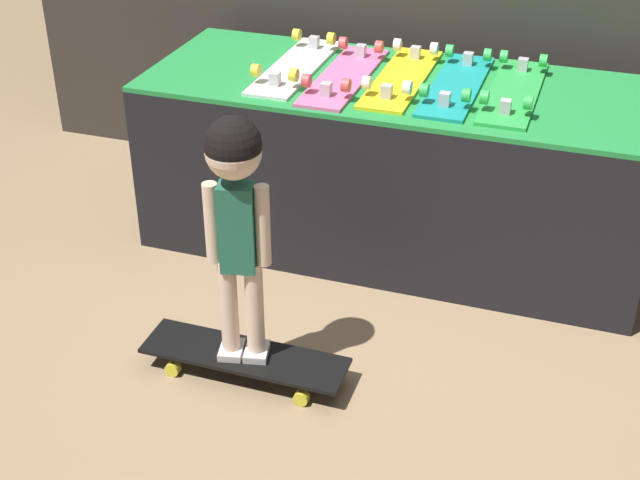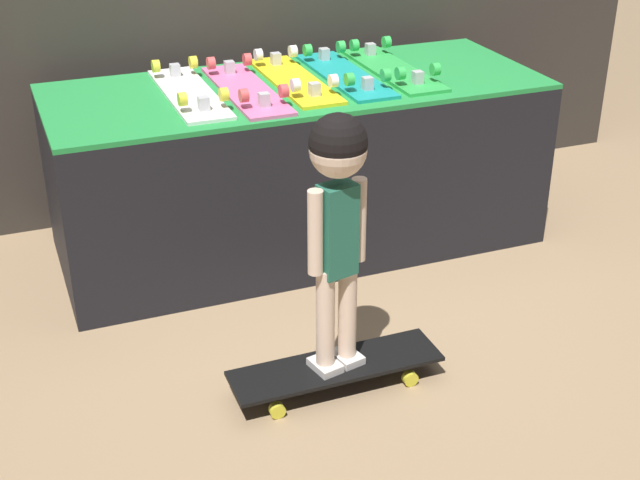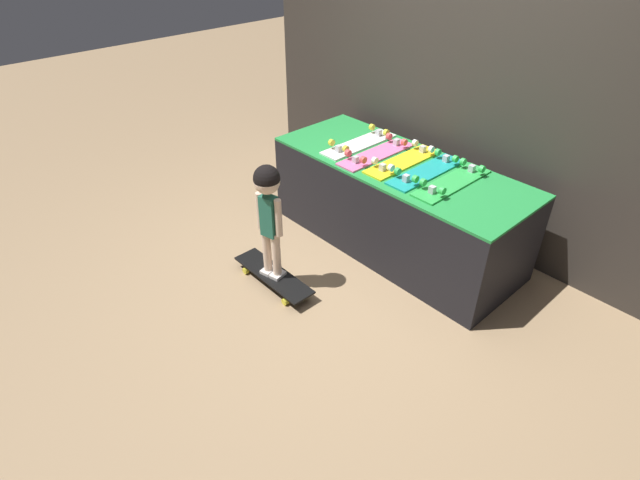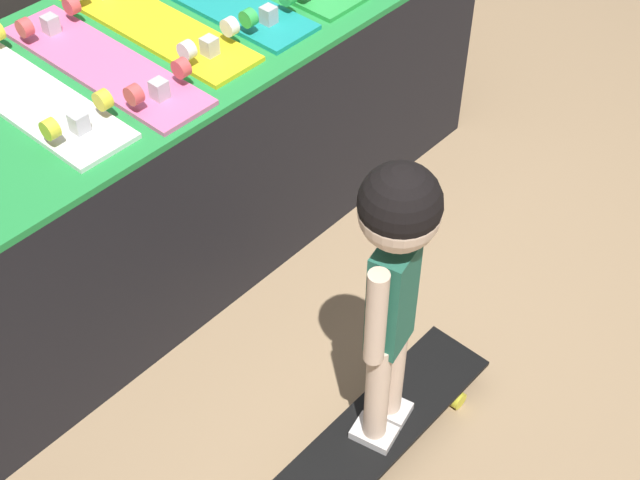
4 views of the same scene
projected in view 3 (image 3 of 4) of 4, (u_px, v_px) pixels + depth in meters
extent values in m
plane|color=#9E7F5B|center=(351.00, 267.00, 3.95)|extent=(16.00, 16.00, 0.00)
cube|color=#332D28|center=(458.00, 78.00, 3.84)|extent=(4.10, 0.10, 2.52)
cube|color=black|center=(396.00, 206.00, 4.02)|extent=(2.07, 0.81, 0.72)
cube|color=#23893D|center=(400.00, 165.00, 3.81)|extent=(2.07, 0.81, 0.02)
cube|color=white|center=(359.00, 144.00, 4.08)|extent=(0.19, 0.72, 0.01)
cube|color=#B7B7BC|center=(379.00, 133.00, 4.19)|extent=(0.04, 0.04, 0.05)
cylinder|color=yellow|center=(386.00, 133.00, 4.13)|extent=(0.03, 0.05, 0.05)
cylinder|color=yellow|center=(372.00, 127.00, 4.23)|extent=(0.03, 0.05, 0.05)
cube|color=#B7B7BC|center=(339.00, 149.00, 3.93)|extent=(0.04, 0.04, 0.05)
cylinder|color=yellow|center=(346.00, 149.00, 3.87)|extent=(0.03, 0.05, 0.05)
cylinder|color=yellow|center=(332.00, 143.00, 3.96)|extent=(0.03, 0.05, 0.05)
cube|color=pink|center=(376.00, 154.00, 3.92)|extent=(0.19, 0.72, 0.01)
cube|color=#B7B7BC|center=(396.00, 142.00, 4.03)|extent=(0.04, 0.04, 0.05)
cylinder|color=#D84C4C|center=(404.00, 142.00, 3.97)|extent=(0.03, 0.05, 0.05)
cylinder|color=#D84C4C|center=(389.00, 136.00, 4.07)|extent=(0.03, 0.05, 0.05)
cube|color=#B7B7BC|center=(356.00, 159.00, 3.77)|extent=(0.04, 0.04, 0.05)
cylinder|color=#D84C4C|center=(363.00, 160.00, 3.71)|extent=(0.03, 0.05, 0.05)
cylinder|color=#D84C4C|center=(348.00, 153.00, 3.80)|extent=(0.03, 0.05, 0.05)
cube|color=yellow|center=(403.00, 162.00, 3.81)|extent=(0.19, 0.72, 0.01)
cube|color=#B7B7BC|center=(423.00, 149.00, 3.92)|extent=(0.04, 0.04, 0.05)
cylinder|color=white|center=(431.00, 149.00, 3.86)|extent=(0.03, 0.05, 0.05)
cylinder|color=white|center=(415.00, 143.00, 3.96)|extent=(0.03, 0.05, 0.05)
cube|color=#B7B7BC|center=(383.00, 167.00, 3.66)|extent=(0.04, 0.04, 0.05)
cylinder|color=white|center=(391.00, 168.00, 3.60)|extent=(0.03, 0.05, 0.05)
cylinder|color=white|center=(375.00, 161.00, 3.70)|extent=(0.03, 0.05, 0.05)
cube|color=teal|center=(426.00, 172.00, 3.67)|extent=(0.19, 0.72, 0.01)
cube|color=#B7B7BC|center=(446.00, 159.00, 3.78)|extent=(0.04, 0.04, 0.05)
cylinder|color=green|center=(455.00, 159.00, 3.72)|extent=(0.03, 0.05, 0.05)
cylinder|color=green|center=(438.00, 152.00, 3.82)|extent=(0.03, 0.05, 0.05)
cube|color=#B7B7BC|center=(406.00, 178.00, 3.52)|extent=(0.04, 0.04, 0.05)
cylinder|color=green|center=(415.00, 179.00, 3.46)|extent=(0.03, 0.05, 0.05)
cylinder|color=green|center=(398.00, 171.00, 3.56)|extent=(0.03, 0.05, 0.05)
cube|color=green|center=(452.00, 183.00, 3.53)|extent=(0.19, 0.72, 0.01)
cube|color=#B7B7BC|center=(472.00, 168.00, 3.65)|extent=(0.04, 0.04, 0.05)
cylinder|color=green|center=(482.00, 169.00, 3.58)|extent=(0.03, 0.05, 0.05)
cylinder|color=green|center=(463.00, 162.00, 3.68)|extent=(0.03, 0.05, 0.05)
cube|color=#B7B7BC|center=(432.00, 190.00, 3.39)|extent=(0.04, 0.04, 0.05)
cylinder|color=green|center=(442.00, 191.00, 3.32)|extent=(0.03, 0.05, 0.05)
cylinder|color=green|center=(423.00, 182.00, 3.42)|extent=(0.03, 0.05, 0.05)
cube|color=black|center=(273.00, 275.00, 3.73)|extent=(0.73, 0.20, 0.01)
cube|color=#B7B7BC|center=(294.00, 294.00, 3.61)|extent=(0.04, 0.04, 0.05)
cylinder|color=yellow|center=(303.00, 291.00, 3.67)|extent=(0.05, 0.03, 0.05)
cylinder|color=yellow|center=(285.00, 301.00, 3.57)|extent=(0.05, 0.03, 0.05)
cube|color=#B7B7BC|center=(254.00, 263.00, 3.90)|extent=(0.04, 0.04, 0.05)
cylinder|color=yellow|center=(263.00, 262.00, 3.96)|extent=(0.05, 0.03, 0.05)
cylinder|color=yellow|center=(246.00, 271.00, 3.87)|extent=(0.05, 0.03, 0.05)
cube|color=silver|center=(278.00, 275.00, 3.70)|extent=(0.10, 0.13, 0.03)
cylinder|color=beige|center=(276.00, 254.00, 3.59)|extent=(0.06, 0.06, 0.35)
cube|color=silver|center=(268.00, 270.00, 3.74)|extent=(0.10, 0.13, 0.03)
cylinder|color=beige|center=(267.00, 250.00, 3.63)|extent=(0.06, 0.06, 0.35)
cube|color=#236651|center=(269.00, 216.00, 3.44)|extent=(0.13, 0.10, 0.31)
cylinder|color=beige|center=(278.00, 218.00, 3.39)|extent=(0.05, 0.05, 0.28)
cylinder|color=beige|center=(260.00, 211.00, 3.47)|extent=(0.05, 0.05, 0.28)
sphere|color=beige|center=(267.00, 181.00, 3.28)|extent=(0.18, 0.18, 0.18)
sphere|color=black|center=(267.00, 178.00, 3.27)|extent=(0.18, 0.18, 0.18)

